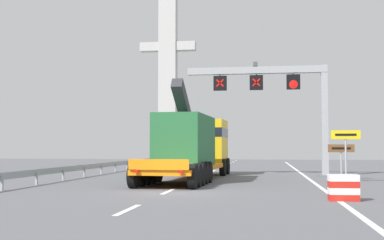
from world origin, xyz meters
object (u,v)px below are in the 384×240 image
Objects in this scene: overhead_lane_gantry at (279,90)px; heavy_haul_truck_orange at (194,145)px; tourist_info_sign_brown at (341,153)px; bridge_pylon_distant at (168,66)px; exit_sign_yellow at (346,143)px; crash_barrier_striped at (344,188)px.

heavy_haul_truck_orange is at bearing -144.96° from overhead_lane_gantry.
tourist_info_sign_brown is 0.07× the size of bridge_pylon_distant.
exit_sign_yellow is (8.30, -2.07, 0.06)m from heavy_haul_truck_orange.
exit_sign_yellow is 2.65× the size of crash_barrier_striped.
bridge_pylon_distant is (-11.29, 49.93, 12.95)m from heavy_haul_truck_orange.
heavy_haul_truck_orange reaches higher than crash_barrier_striped.
heavy_haul_truck_orange is 7.09× the size of tourist_info_sign_brown.
heavy_haul_truck_orange is at bearing 165.97° from exit_sign_yellow.
bridge_pylon_distant is (-18.06, 61.31, 14.49)m from crash_barrier_striped.
heavy_haul_truck_orange is 13.34m from crash_barrier_striped.
overhead_lane_gantry reaches higher than heavy_haul_truck_orange.
tourist_info_sign_brown is at bearing -44.08° from overhead_lane_gantry.
tourist_info_sign_brown reaches higher than crash_barrier_striped.
crash_barrier_striped is (-1.63, -11.65, -1.07)m from tourist_info_sign_brown.
crash_barrier_striped is at bearing -99.30° from exit_sign_yellow.
exit_sign_yellow is at bearing -14.03° from heavy_haul_truck_orange.
exit_sign_yellow is at bearing 80.70° from crash_barrier_striped.
crash_barrier_striped is at bearing -73.58° from bridge_pylon_distant.
tourist_info_sign_brown is 55.08m from bridge_pylon_distant.
bridge_pylon_distant reaches higher than exit_sign_yellow.
heavy_haul_truck_orange is at bearing 120.77° from crash_barrier_striped.
tourist_info_sign_brown is (8.40, 0.27, -0.47)m from heavy_haul_truck_orange.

